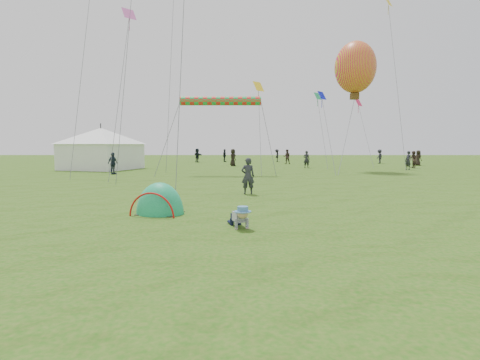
{
  "coord_description": "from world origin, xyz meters",
  "views": [
    {
      "loc": [
        -0.7,
        -9.73,
        2.12
      ],
      "look_at": [
        -0.71,
        2.23,
        1.0
      ],
      "focal_mm": 28.0,
      "sensor_mm": 36.0,
      "label": 1
    }
  ],
  "objects_px": {
    "popup_tent": "(160,214)",
    "crawling_toddler": "(240,216)",
    "standing_adult": "(248,176)",
    "event_marquee": "(101,147)",
    "balloon_kite": "(355,70)"
  },
  "relations": [
    {
      "from": "popup_tent",
      "to": "event_marquee",
      "type": "height_order",
      "value": "event_marquee"
    },
    {
      "from": "balloon_kite",
      "to": "crawling_toddler",
      "type": "bearing_deg",
      "value": -113.41
    },
    {
      "from": "standing_adult",
      "to": "balloon_kite",
      "type": "height_order",
      "value": "balloon_kite"
    },
    {
      "from": "standing_adult",
      "to": "balloon_kite",
      "type": "bearing_deg",
      "value": -124.65
    },
    {
      "from": "event_marquee",
      "to": "balloon_kite",
      "type": "distance_m",
      "value": 22.44
    },
    {
      "from": "crawling_toddler",
      "to": "standing_adult",
      "type": "xyz_separation_m",
      "value": [
        0.34,
        6.59,
        0.49
      ]
    },
    {
      "from": "popup_tent",
      "to": "event_marquee",
      "type": "bearing_deg",
      "value": 129.22
    },
    {
      "from": "standing_adult",
      "to": "event_marquee",
      "type": "xyz_separation_m",
      "value": [
        -12.49,
        16.73,
        1.15
      ]
    },
    {
      "from": "popup_tent",
      "to": "standing_adult",
      "type": "xyz_separation_m",
      "value": [
        2.81,
        4.61,
        0.79
      ]
    },
    {
      "from": "standing_adult",
      "to": "event_marquee",
      "type": "bearing_deg",
      "value": -56.9
    },
    {
      "from": "popup_tent",
      "to": "crawling_toddler",
      "type": "bearing_deg",
      "value": -23.78
    },
    {
      "from": "crawling_toddler",
      "to": "standing_adult",
      "type": "distance_m",
      "value": 6.61
    },
    {
      "from": "event_marquee",
      "to": "balloon_kite",
      "type": "xyz_separation_m",
      "value": [
        21.49,
        -1.77,
        6.21
      ]
    },
    {
      "from": "crawling_toddler",
      "to": "popup_tent",
      "type": "distance_m",
      "value": 3.19
    },
    {
      "from": "popup_tent",
      "to": "balloon_kite",
      "type": "distance_m",
      "value": 24.27
    }
  ]
}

